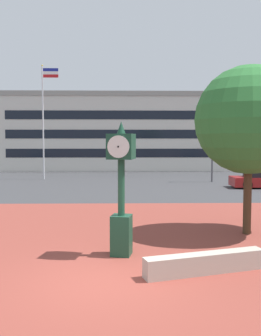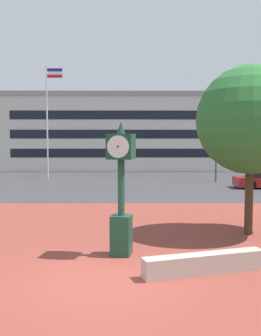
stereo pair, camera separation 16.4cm
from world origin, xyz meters
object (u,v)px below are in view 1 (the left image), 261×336
object	(u,v)px
plaza_tree	(254,123)
flagpole_primary	(44,115)
civic_building	(127,133)
street_lamp_post	(213,135)
street_clock	(121,187)

from	to	relation	value
plaza_tree	flagpole_primary	world-z (taller)	flagpole_primary
plaza_tree	civic_building	size ratio (longest dim) A/B	0.21
plaza_tree	flagpole_primary	xyz separation A→B (m)	(-11.12, 19.27, 1.47)
plaza_tree	street_lamp_post	world-z (taller)	street_lamp_post
flagpole_primary	civic_building	distance (m)	14.63
flagpole_primary	street_lamp_post	bearing A→B (deg)	-10.14
street_clock	plaza_tree	bearing A→B (deg)	41.42
plaza_tree	civic_building	bearing A→B (deg)	97.27
civic_building	street_lamp_post	world-z (taller)	civic_building
street_clock	civic_building	xyz separation A→B (m)	(0.54, 34.64, 2.21)
flagpole_primary	plaza_tree	bearing A→B (deg)	-60.03
street_clock	street_lamp_post	distance (m)	20.76
street_clock	flagpole_primary	size ratio (longest dim) A/B	0.40
plaza_tree	street_clock	bearing A→B (deg)	-150.77
flagpole_primary	street_clock	bearing A→B (deg)	-73.46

